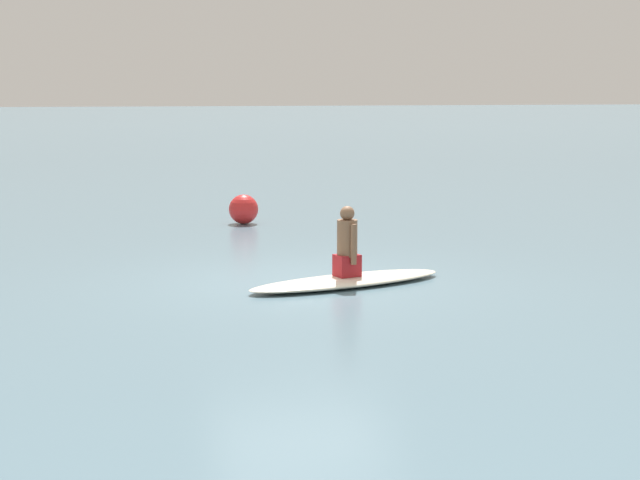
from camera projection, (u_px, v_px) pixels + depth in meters
ground_plane at (302, 282)px, 13.29m from camera, size 400.00×400.00×0.00m
surfboard at (347, 281)px, 13.04m from camera, size 1.27×3.03×0.13m
person_paddler at (347, 245)px, 12.96m from camera, size 0.42×0.36×0.96m
buoy_marker at (244, 209)px, 19.20m from camera, size 0.59×0.59×0.59m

